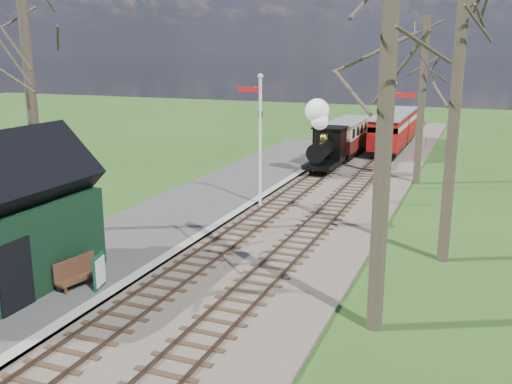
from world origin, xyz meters
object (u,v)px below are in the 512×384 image
Objects in this scene: locomotive at (324,140)px; bench at (77,272)px; sign_board at (99,271)px; red_carriage_b at (400,125)px; person at (36,275)px; semaphore_far at (393,127)px; coach at (347,135)px; red_carriage_a at (388,134)px; semaphore_near at (259,131)px.

locomotive reaches higher than bench.
bench is (-0.79, -0.08, -0.12)m from sign_board.
red_carriage_b reaches higher than person.
semaphore_far is 19.67m from person.
semaphore_far reaches higher than coach.
person reaches higher than sign_board.
red_carriage_a is 27.42m from bench.
bench is (-2.42, -19.64, -1.42)m from locomotive.
locomotive is at bearing -15.33° from person.
red_carriage_b is at bearing 78.47° from locomotive.
sign_board is at bearing -98.97° from red_carriage_a.
bench is 1.23× the size of person.
coach is at bearing -111.10° from red_carriage_b.
red_carriage_b is at bearing 81.08° from semaphore_near.
person is (-2.96, -26.81, -0.64)m from coach.
locomotive reaches higher than sign_board.
red_carriage_b is (2.61, 12.80, -0.49)m from locomotive.
locomotive is at bearing -109.68° from red_carriage_a.
semaphore_far is 3.60× the size of bench.
red_carriage_b is 34.01m from person.
red_carriage_a is at bearing 70.32° from locomotive.
semaphore_far is 10.29m from red_carriage_a.
sign_board is (-0.87, -10.89, -2.89)m from semaphore_near.
semaphore_near is at bearing -98.92° from red_carriage_b.
semaphore_near reaches higher than bench.
coach is (0.77, 14.73, -2.13)m from semaphore_near.
locomotive is at bearing 85.01° from semaphore_near.
semaphore_far reaches higher than red_carriage_b.
sign_board is at bearing -93.66° from coach.
person reaches higher than bench.
bench is at bearing -98.59° from semaphore_near.
bench is (-6.80, -16.97, -2.74)m from semaphore_far.
semaphore_far is at bearing 70.41° from sign_board.
coach is at bearing 84.61° from bench.
locomotive is at bearing -90.11° from coach.
coach is 6.61× the size of sign_board.
bench is at bearing -95.39° from coach.
semaphore_near is 11.50m from bench.
sign_board is (-1.63, -19.56, -1.30)m from locomotive.
sign_board is (-1.64, -25.63, -0.76)m from coach.
sign_board is at bearing -55.37° from person.
semaphore_near is at bearing -94.99° from locomotive.
sign_board is (-4.24, -26.87, -0.80)m from red_carriage_a.
sign_board is 0.67× the size of bench.
red_carriage_a reaches higher than person.
locomotive is 0.62× the size of coach.
red_carriage_b is at bearing 82.54° from sign_board.
coach is 25.83m from bench.
semaphore_far is at bearing -79.91° from red_carriage_a.
locomotive is 7.77m from red_carriage_a.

